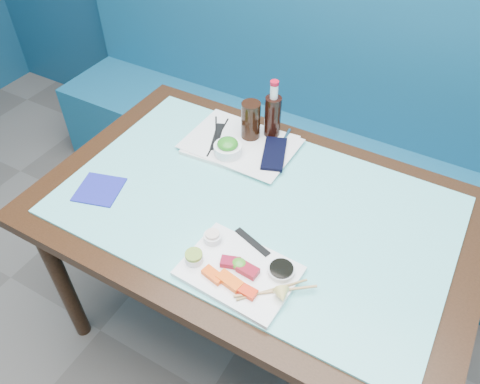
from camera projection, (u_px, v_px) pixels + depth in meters
The scene contains 34 objects.
booth_bench at pixel (334, 152), 2.29m from camera, with size 3.00×0.56×1.17m.
dining_table at pixel (254, 223), 1.56m from camera, with size 1.40×0.90×0.75m.
glass_top at pixel (255, 205), 1.50m from camera, with size 1.22×0.76×0.01m, color #65CBC9.
sashimi_plate at pixel (239, 272), 1.30m from camera, with size 0.31×0.22×0.02m, color white.
salmon_left at pixel (213, 275), 1.27m from camera, with size 0.06×0.03×0.02m, color #FF4D0A.
salmon_mid at pixel (230, 281), 1.26m from camera, with size 0.07×0.04×0.02m, color #FF540A.
salmon_right at pixel (245, 290), 1.24m from camera, with size 0.06×0.03×0.02m, color red.
tuna_left at pixel (231, 262), 1.30m from camera, with size 0.06×0.03×0.02m, color maroon.
tuna_right at pixel (248, 270), 1.28m from camera, with size 0.06×0.04×0.02m, color maroon.
seaweed_garnish at pixel (239, 264), 1.29m from camera, with size 0.04×0.04×0.02m, color #408F21.
ramekin_wasabi at pixel (194, 258), 1.31m from camera, with size 0.05×0.05×0.02m, color white.
wasabi_fill at pixel (194, 255), 1.30m from camera, with size 0.05×0.05×0.01m, color olive.
ramekin_ginger at pixel (213, 238), 1.36m from camera, with size 0.05×0.05×0.02m, color white.
ginger_fill at pixel (212, 234), 1.35m from camera, with size 0.04×0.04×0.01m, color beige.
soy_dish at pixel (281, 271), 1.28m from camera, with size 0.07×0.07×0.01m, color silver.
soy_fill at pixel (281, 268), 1.27m from camera, with size 0.07×0.07×0.01m, color black.
lemon_wedge at pixel (282, 296), 1.21m from camera, with size 0.04×0.04×0.04m, color #DDCA68.
chopstick_sleeve at pixel (252, 242), 1.36m from camera, with size 0.13×0.02×0.00m, color black.
wooden_chopstick_a at pixel (272, 290), 1.24m from camera, with size 0.01×0.01×0.20m, color #9B7B49.
wooden_chopstick_b at pixel (276, 291), 1.24m from camera, with size 0.01×0.01×0.23m, color tan.
serving_tray at pixel (241, 145), 1.70m from camera, with size 0.36×0.27×0.01m, color silver.
paper_placemat at pixel (241, 143), 1.70m from camera, with size 0.39×0.28×0.00m, color silver.
seaweed_bowl at pixel (228, 150), 1.64m from camera, with size 0.10×0.10×0.04m, color white.
seaweed_salad at pixel (228, 144), 1.62m from camera, with size 0.07×0.07×0.04m, color #267F1D.
cola_glass at pixel (251, 120), 1.68m from camera, with size 0.07×0.07×0.14m, color black.
navy_pouch at pixel (274, 154), 1.65m from camera, with size 0.08×0.18×0.01m, color black.
fork at pixel (285, 138), 1.71m from camera, with size 0.01×0.01×0.10m, color silver.
black_chopstick_a at pixel (216, 136), 1.73m from camera, with size 0.01×0.01×0.24m, color black.
black_chopstick_b at pixel (218, 137), 1.72m from camera, with size 0.01×0.01×0.24m, color black.
tray_sleeve at pixel (217, 137), 1.72m from camera, with size 0.03×0.16×0.00m, color black.
cola_bottle_body at pixel (273, 118), 1.69m from camera, with size 0.06×0.06×0.17m, color black.
cola_bottle_neck at pixel (274, 91), 1.61m from camera, with size 0.03×0.03×0.05m, color white.
cola_bottle_cap at pixel (275, 83), 1.59m from camera, with size 0.03×0.03×0.01m, color #B70B22.
blue_napkin at pixel (99, 189), 1.54m from camera, with size 0.14×0.14×0.01m, color navy.
Camera 1 is at (0.47, 0.52, 1.83)m, focal length 35.00 mm.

